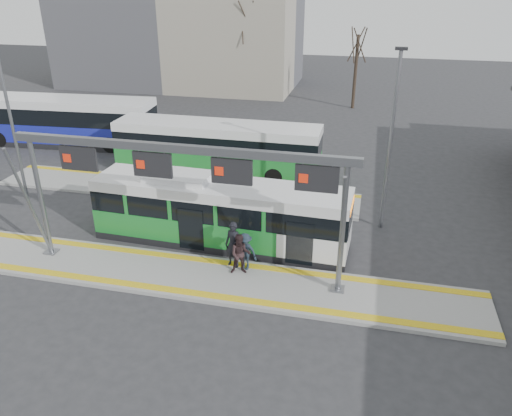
{
  "coord_description": "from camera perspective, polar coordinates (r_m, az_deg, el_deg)",
  "views": [
    {
      "loc": [
        6.09,
        -15.49,
        10.82
      ],
      "look_at": [
        1.74,
        3.0,
        1.86
      ],
      "focal_mm": 35.0,
      "sensor_mm": 36.0,
      "label": 1
    }
  ],
  "objects": [
    {
      "name": "tree_far",
      "position": [
        53.46,
        -16.63,
        20.11
      ],
      "size": [
        1.4,
        1.4,
        9.14
      ],
      "color": "#382B21",
      "rests_on": "ground"
    },
    {
      "name": "tree_mid",
      "position": [
        44.94,
        11.54,
        17.75
      ],
      "size": [
        1.4,
        1.4,
        7.02
      ],
      "color": "#382B21",
      "rests_on": "ground"
    },
    {
      "name": "platform_second",
      "position": [
        27.73,
        -9.24,
        2.11
      ],
      "size": [
        20.0,
        3.0,
        0.15
      ],
      "primitive_type": "cube",
      "color": "gray",
      "rests_on": "ground"
    },
    {
      "name": "hero_bus",
      "position": [
        21.66,
        -4.15,
        -0.61
      ],
      "size": [
        11.2,
        2.77,
        3.06
      ],
      "rotation": [
        0.0,
        0.0,
        -0.04
      ],
      "color": "black",
      "rests_on": "ground"
    },
    {
      "name": "passenger_b",
      "position": [
        19.36,
        -1.78,
        -5.31
      ],
      "size": [
        0.94,
        0.81,
        1.67
      ],
      "primitive_type": "imported",
      "rotation": [
        0.0,
        0.0,
        0.25
      ],
      "color": "#2D1E1F",
      "rests_on": "platform_main"
    },
    {
      "name": "gantry",
      "position": [
        18.22,
        -8.43,
        3.99
      ],
      "size": [
        13.0,
        1.68,
        5.2
      ],
      "color": "slate",
      "rests_on": "platform_main"
    },
    {
      "name": "passenger_c",
      "position": [
        19.65,
        -1.27,
        -4.98
      ],
      "size": [
        1.09,
        0.75,
        1.56
      ],
      "primitive_type": "imported",
      "rotation": [
        0.0,
        0.0,
        -0.18
      ],
      "color": "#1D2935",
      "rests_on": "platform_main"
    },
    {
      "name": "lamp_west",
      "position": [
        27.72,
        -26.28,
        9.39
      ],
      "size": [
        0.5,
        0.25,
        8.42
      ],
      "color": "slate",
      "rests_on": "ground"
    },
    {
      "name": "ground",
      "position": [
        19.85,
        -6.96,
        -7.99
      ],
      "size": [
        120.0,
        120.0,
        0.0
      ],
      "primitive_type": "plane",
      "color": "#2D2D30",
      "rests_on": "ground"
    },
    {
      "name": "platform_main",
      "position": [
        19.81,
        -6.97,
        -7.81
      ],
      "size": [
        22.0,
        3.0,
        0.15
      ],
      "primitive_type": "cube",
      "color": "gray",
      "rests_on": "ground"
    },
    {
      "name": "bg_bus_green",
      "position": [
        29.56,
        -4.43,
        6.77
      ],
      "size": [
        12.04,
        2.59,
        3.01
      ],
      "rotation": [
        0.0,
        0.0,
        0.0
      ],
      "color": "black",
      "rests_on": "ground"
    },
    {
      "name": "tactile_main",
      "position": [
        19.77,
        -6.99,
        -7.61
      ],
      "size": [
        22.0,
        2.65,
        0.02
      ],
      "color": "yellow",
      "rests_on": "platform_main"
    },
    {
      "name": "tree_left",
      "position": [
        47.62,
        -1.1,
        20.42
      ],
      "size": [
        1.4,
        1.4,
        8.99
      ],
      "color": "#382B21",
      "rests_on": "ground"
    },
    {
      "name": "passenger_a",
      "position": [
        19.77,
        -2.61,
        -4.22
      ],
      "size": [
        0.78,
        0.59,
        1.91
      ],
      "primitive_type": "imported",
      "rotation": [
        0.0,
        0.0,
        -0.21
      ],
      "color": "black",
      "rests_on": "platform_main"
    },
    {
      "name": "lamp_east",
      "position": [
        22.63,
        15.14,
        7.65
      ],
      "size": [
        0.5,
        0.25,
        8.14
      ],
      "color": "slate",
      "rests_on": "ground"
    },
    {
      "name": "bg_bus_blue",
      "position": [
        37.09,
        -20.97,
        9.19
      ],
      "size": [
        12.52,
        3.59,
        3.22
      ],
      "rotation": [
        0.0,
        0.0,
        0.07
      ],
      "color": "black",
      "rests_on": "ground"
    },
    {
      "name": "tactile_second",
      "position": [
        28.68,
        -8.4,
        3.14
      ],
      "size": [
        20.0,
        0.35,
        0.02
      ],
      "color": "yellow",
      "rests_on": "platform_second"
    }
  ]
}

